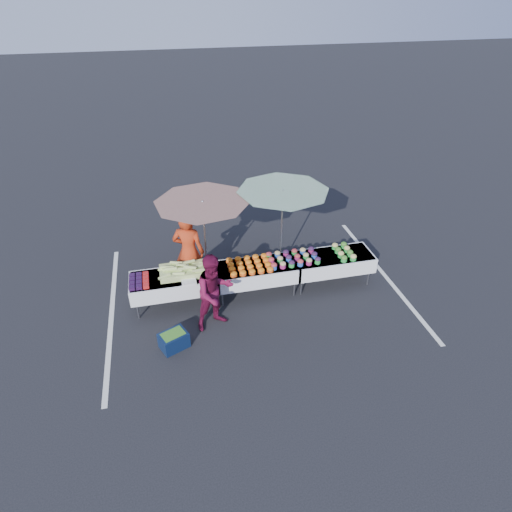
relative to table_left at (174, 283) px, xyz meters
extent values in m
plane|color=black|center=(1.80, 0.00, -0.58)|extent=(80.00, 80.00, 0.00)
cube|color=silver|center=(-1.40, 0.00, -0.58)|extent=(0.10, 5.00, 0.00)
cube|color=silver|center=(5.00, 0.00, -0.58)|extent=(0.10, 5.00, 0.00)
cube|color=white|center=(0.00, 0.00, 0.15)|extent=(1.80, 0.75, 0.04)
cube|color=white|center=(0.00, 0.00, -0.01)|extent=(1.86, 0.81, 0.36)
cylinder|color=slate|center=(-0.82, -0.29, -0.39)|extent=(0.04, 0.04, 0.39)
cylinder|color=slate|center=(-0.82, 0.29, -0.39)|extent=(0.04, 0.04, 0.39)
cylinder|color=slate|center=(0.82, -0.29, -0.39)|extent=(0.04, 0.04, 0.39)
cylinder|color=slate|center=(0.82, 0.29, -0.39)|extent=(0.04, 0.04, 0.39)
cube|color=white|center=(1.80, 0.00, 0.15)|extent=(1.80, 0.75, 0.04)
cube|color=white|center=(1.80, 0.00, -0.01)|extent=(1.86, 0.81, 0.36)
cylinder|color=slate|center=(0.98, -0.29, -0.39)|extent=(0.04, 0.04, 0.39)
cylinder|color=slate|center=(0.98, 0.29, -0.39)|extent=(0.04, 0.04, 0.39)
cylinder|color=slate|center=(2.62, -0.29, -0.39)|extent=(0.04, 0.04, 0.39)
cylinder|color=slate|center=(2.62, 0.29, -0.39)|extent=(0.04, 0.04, 0.39)
cube|color=white|center=(3.60, 0.00, 0.15)|extent=(1.80, 0.75, 0.04)
cube|color=white|center=(3.60, 0.00, -0.01)|extent=(1.86, 0.81, 0.36)
cylinder|color=slate|center=(2.78, -0.29, -0.39)|extent=(0.04, 0.04, 0.39)
cylinder|color=slate|center=(2.78, 0.29, -0.39)|extent=(0.04, 0.04, 0.39)
cylinder|color=slate|center=(4.42, -0.29, -0.39)|extent=(0.04, 0.04, 0.39)
cylinder|color=slate|center=(4.42, 0.29, -0.39)|extent=(0.04, 0.04, 0.39)
cube|color=black|center=(-0.85, -0.27, 0.21)|extent=(0.12, 0.12, 0.08)
cube|color=black|center=(-0.85, -0.13, 0.21)|extent=(0.12, 0.12, 0.08)
cube|color=black|center=(-0.85, 0.01, 0.21)|extent=(0.12, 0.12, 0.08)
cube|color=black|center=(-0.85, 0.15, 0.21)|extent=(0.12, 0.12, 0.08)
cube|color=black|center=(-0.71, -0.27, 0.21)|extent=(0.12, 0.12, 0.08)
cube|color=black|center=(-0.71, -0.13, 0.21)|extent=(0.12, 0.12, 0.08)
cube|color=black|center=(-0.71, 0.01, 0.21)|extent=(0.12, 0.12, 0.08)
cube|color=black|center=(-0.71, 0.15, 0.21)|extent=(0.12, 0.12, 0.08)
cube|color=maroon|center=(-0.57, -0.27, 0.21)|extent=(0.12, 0.12, 0.08)
cube|color=maroon|center=(-0.57, -0.13, 0.21)|extent=(0.12, 0.12, 0.08)
cube|color=maroon|center=(-0.57, 0.01, 0.21)|extent=(0.12, 0.12, 0.08)
cube|color=maroon|center=(-0.57, 0.15, 0.21)|extent=(0.12, 0.12, 0.08)
cube|color=#BDDC70|center=(0.25, 0.05, 0.24)|extent=(1.05, 0.55, 0.14)
cylinder|color=#BDDC70|center=(0.55, 0.20, 0.27)|extent=(0.27, 0.09, 0.10)
cylinder|color=#BDDC70|center=(-0.13, 0.10, 0.34)|extent=(0.27, 0.14, 0.07)
cylinder|color=#BDDC70|center=(0.36, -0.06, 0.38)|extent=(0.27, 0.14, 0.09)
cylinder|color=#BDDC70|center=(-0.17, 0.08, 0.28)|extent=(0.27, 0.15, 0.10)
cylinder|color=#BDDC70|center=(0.07, -0.01, 0.33)|extent=(0.27, 0.15, 0.08)
cylinder|color=#BDDC70|center=(0.21, 0.09, 0.36)|extent=(0.27, 0.10, 0.10)
cylinder|color=#BDDC70|center=(0.21, -0.03, 0.36)|extent=(0.27, 0.07, 0.08)
cylinder|color=#BDDC70|center=(0.12, -0.13, 0.31)|extent=(0.27, 0.14, 0.09)
cylinder|color=#BDDC70|center=(0.09, 0.25, 0.34)|extent=(0.27, 0.12, 0.08)
cylinder|color=#BDDC70|center=(0.71, 0.14, 0.29)|extent=(0.27, 0.16, 0.08)
cylinder|color=#BDDC70|center=(-0.06, 0.01, 0.34)|extent=(0.27, 0.11, 0.07)
cylinder|color=#BDDC70|center=(0.16, -0.18, 0.27)|extent=(0.27, 0.10, 0.07)
cylinder|color=#BDDC70|center=(0.36, 0.19, 0.35)|extent=(0.27, 0.12, 0.08)
cylinder|color=#BDDC70|center=(-0.18, -0.17, 0.31)|extent=(0.27, 0.15, 0.08)
cylinder|color=#BDDC70|center=(-0.09, 0.09, 0.36)|extent=(0.27, 0.10, 0.08)
cylinder|color=#BDDC70|center=(0.46, 0.00, 0.32)|extent=(0.27, 0.16, 0.10)
cylinder|color=#BDDC70|center=(-0.03, -0.02, 0.38)|extent=(0.27, 0.12, 0.09)
cylinder|color=#BDDC70|center=(0.52, -0.18, 0.37)|extent=(0.27, 0.09, 0.07)
cylinder|color=#BDDC70|center=(0.58, -0.15, 0.30)|extent=(0.27, 0.10, 0.09)
cylinder|color=#BDDC70|center=(0.50, -0.09, 0.28)|extent=(0.27, 0.12, 0.09)
cylinder|color=#BDDC70|center=(0.35, 0.28, 0.27)|extent=(0.27, 0.10, 0.08)
cylinder|color=#BDDC70|center=(0.63, 0.03, 0.34)|extent=(0.27, 0.14, 0.10)
cylinder|color=#BDDC70|center=(0.56, 0.25, 0.27)|extent=(0.27, 0.12, 0.07)
cube|color=white|center=(0.30, -0.30, 0.19)|extent=(0.30, 0.25, 0.05)
cylinder|color=#D64E17|center=(1.25, -0.28, 0.19)|extent=(0.15, 0.15, 0.05)
ellipsoid|color=orange|center=(1.25, -0.28, 0.23)|extent=(0.15, 0.15, 0.08)
cylinder|color=#D64E17|center=(1.25, -0.10, 0.19)|extent=(0.15, 0.15, 0.05)
ellipsoid|color=orange|center=(1.25, -0.10, 0.23)|extent=(0.15, 0.15, 0.08)
cylinder|color=#D64E17|center=(1.25, 0.08, 0.19)|extent=(0.15, 0.15, 0.05)
ellipsoid|color=orange|center=(1.25, 0.08, 0.23)|extent=(0.15, 0.15, 0.08)
cylinder|color=#D64E17|center=(1.25, 0.26, 0.19)|extent=(0.15, 0.15, 0.05)
ellipsoid|color=orange|center=(1.25, 0.26, 0.23)|extent=(0.15, 0.15, 0.08)
cylinder|color=#D64E17|center=(1.45, -0.28, 0.19)|extent=(0.15, 0.15, 0.05)
ellipsoid|color=orange|center=(1.45, -0.28, 0.23)|extent=(0.15, 0.15, 0.08)
cylinder|color=#D64E17|center=(1.45, -0.10, 0.19)|extent=(0.15, 0.15, 0.05)
ellipsoid|color=orange|center=(1.45, -0.10, 0.23)|extent=(0.15, 0.15, 0.08)
cylinder|color=#D64E17|center=(1.45, 0.08, 0.19)|extent=(0.15, 0.15, 0.05)
ellipsoid|color=orange|center=(1.45, 0.08, 0.23)|extent=(0.15, 0.15, 0.08)
cylinder|color=#D64E17|center=(1.45, 0.26, 0.19)|extent=(0.15, 0.15, 0.05)
ellipsoid|color=orange|center=(1.45, 0.26, 0.23)|extent=(0.15, 0.15, 0.08)
cylinder|color=#D64E17|center=(1.65, -0.28, 0.19)|extent=(0.15, 0.15, 0.05)
ellipsoid|color=orange|center=(1.65, -0.28, 0.23)|extent=(0.15, 0.15, 0.08)
cylinder|color=#D64E17|center=(1.65, -0.10, 0.19)|extent=(0.15, 0.15, 0.05)
ellipsoid|color=orange|center=(1.65, -0.10, 0.23)|extent=(0.15, 0.15, 0.08)
cylinder|color=#D64E17|center=(1.65, 0.08, 0.19)|extent=(0.15, 0.15, 0.05)
ellipsoid|color=orange|center=(1.65, 0.08, 0.23)|extent=(0.15, 0.15, 0.08)
cylinder|color=#D64E17|center=(1.65, 0.26, 0.19)|extent=(0.15, 0.15, 0.05)
ellipsoid|color=orange|center=(1.65, 0.26, 0.23)|extent=(0.15, 0.15, 0.08)
cylinder|color=#D64E17|center=(1.85, -0.28, 0.19)|extent=(0.15, 0.15, 0.05)
ellipsoid|color=orange|center=(1.85, -0.28, 0.23)|extent=(0.15, 0.15, 0.08)
cylinder|color=#D64E17|center=(1.85, -0.10, 0.19)|extent=(0.15, 0.15, 0.05)
ellipsoid|color=orange|center=(1.85, -0.10, 0.23)|extent=(0.15, 0.15, 0.08)
cylinder|color=#D64E17|center=(1.85, 0.08, 0.19)|extent=(0.15, 0.15, 0.05)
ellipsoid|color=orange|center=(1.85, 0.08, 0.23)|extent=(0.15, 0.15, 0.08)
cylinder|color=#D64E17|center=(1.85, 0.26, 0.19)|extent=(0.15, 0.15, 0.05)
ellipsoid|color=orange|center=(1.85, 0.26, 0.23)|extent=(0.15, 0.15, 0.08)
cylinder|color=#D64E17|center=(2.05, -0.28, 0.19)|extent=(0.15, 0.15, 0.05)
ellipsoid|color=orange|center=(2.05, -0.28, 0.23)|extent=(0.15, 0.15, 0.08)
cylinder|color=#D64E17|center=(2.05, -0.10, 0.19)|extent=(0.15, 0.15, 0.05)
ellipsoid|color=orange|center=(2.05, -0.10, 0.23)|extent=(0.15, 0.15, 0.08)
cylinder|color=#D64E17|center=(2.05, 0.08, 0.19)|extent=(0.15, 0.15, 0.05)
ellipsoid|color=orange|center=(2.05, 0.08, 0.23)|extent=(0.15, 0.15, 0.08)
cylinder|color=#D64E17|center=(2.05, 0.26, 0.19)|extent=(0.15, 0.15, 0.05)
ellipsoid|color=orange|center=(2.05, 0.26, 0.23)|extent=(0.15, 0.15, 0.08)
cylinder|color=blue|center=(2.15, -0.22, 0.22)|extent=(0.13, 0.13, 0.10)
ellipsoid|color=maroon|center=(2.15, -0.22, 0.28)|extent=(0.14, 0.14, 0.10)
cylinder|color=#9A2161|center=(2.15, 0.00, 0.22)|extent=(0.13, 0.13, 0.10)
ellipsoid|color=maroon|center=(2.15, 0.00, 0.28)|extent=(0.14, 0.14, 0.10)
cylinder|color=green|center=(2.15, 0.22, 0.22)|extent=(0.13, 0.13, 0.10)
ellipsoid|color=maroon|center=(2.15, 0.22, 0.28)|extent=(0.14, 0.14, 0.10)
cylinder|color=#9A2161|center=(2.35, -0.22, 0.22)|extent=(0.13, 0.13, 0.10)
ellipsoid|color=#A38B4F|center=(2.35, -0.22, 0.28)|extent=(0.14, 0.14, 0.10)
cylinder|color=green|center=(2.35, 0.00, 0.22)|extent=(0.13, 0.13, 0.10)
ellipsoid|color=#A38B4F|center=(2.35, 0.00, 0.28)|extent=(0.14, 0.14, 0.10)
cylinder|color=blue|center=(2.35, 0.22, 0.22)|extent=(0.13, 0.13, 0.10)
ellipsoid|color=#A38B4F|center=(2.35, 0.22, 0.28)|extent=(0.14, 0.14, 0.10)
cylinder|color=green|center=(2.55, -0.22, 0.22)|extent=(0.13, 0.13, 0.10)
ellipsoid|color=black|center=(2.55, -0.22, 0.28)|extent=(0.14, 0.14, 0.10)
cylinder|color=blue|center=(2.55, 0.00, 0.22)|extent=(0.13, 0.13, 0.10)
ellipsoid|color=black|center=(2.55, 0.00, 0.28)|extent=(0.14, 0.14, 0.10)
cylinder|color=#9A2161|center=(2.55, 0.22, 0.22)|extent=(0.13, 0.13, 0.10)
ellipsoid|color=black|center=(2.55, 0.22, 0.28)|extent=(0.14, 0.14, 0.10)
cylinder|color=blue|center=(2.75, -0.22, 0.22)|extent=(0.13, 0.13, 0.10)
ellipsoid|color=maroon|center=(2.75, -0.22, 0.28)|extent=(0.14, 0.14, 0.10)
cylinder|color=#9A2161|center=(2.75, 0.00, 0.22)|extent=(0.13, 0.13, 0.10)
ellipsoid|color=maroon|center=(2.75, 0.00, 0.28)|extent=(0.14, 0.14, 0.10)
cylinder|color=green|center=(2.75, 0.22, 0.22)|extent=(0.13, 0.13, 0.10)
ellipsoid|color=maroon|center=(2.75, 0.22, 0.28)|extent=(0.14, 0.14, 0.10)
cylinder|color=#9A2161|center=(2.95, -0.22, 0.22)|extent=(0.13, 0.13, 0.10)
ellipsoid|color=#A38B4F|center=(2.95, -0.22, 0.28)|extent=(0.14, 0.14, 0.10)
cylinder|color=green|center=(2.95, 0.00, 0.22)|extent=(0.13, 0.13, 0.10)
ellipsoid|color=#A38B4F|center=(2.95, 0.00, 0.28)|extent=(0.14, 0.14, 0.10)
cylinder|color=blue|center=(2.95, 0.22, 0.22)|extent=(0.13, 0.13, 0.10)
ellipsoid|color=#A38B4F|center=(2.95, 0.22, 0.28)|extent=(0.14, 0.14, 0.10)
cylinder|color=green|center=(3.15, -0.22, 0.22)|extent=(0.13, 0.13, 0.10)
ellipsoid|color=black|center=(3.15, -0.22, 0.28)|extent=(0.14, 0.14, 0.10)
cylinder|color=blue|center=(3.15, 0.00, 0.22)|extent=(0.13, 0.13, 0.10)
ellipsoid|color=black|center=(3.15, 0.00, 0.28)|extent=(0.14, 0.14, 0.10)
cylinder|color=#9A2161|center=(3.15, 0.22, 0.22)|extent=(0.13, 0.13, 0.10)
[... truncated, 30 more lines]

